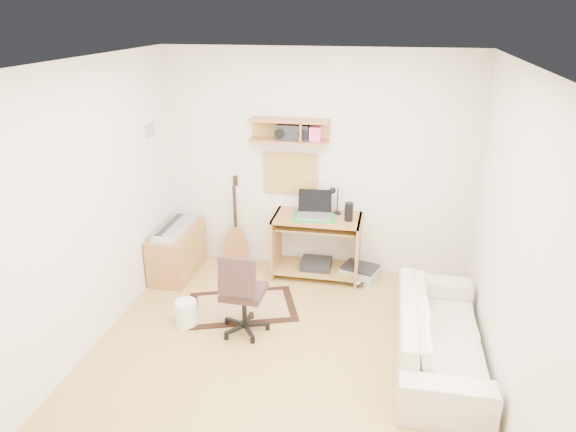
% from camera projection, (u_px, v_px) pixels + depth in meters
% --- Properties ---
extents(floor, '(3.60, 4.00, 0.01)m').
position_uv_depth(floor, '(282.00, 362.00, 4.86)').
color(floor, tan).
rests_on(floor, ground).
extents(ceiling, '(3.60, 4.00, 0.01)m').
position_uv_depth(ceiling, '(281.00, 63.00, 3.91)').
color(ceiling, white).
rests_on(ceiling, ground).
extents(back_wall, '(3.60, 0.01, 2.60)m').
position_uv_depth(back_wall, '(317.00, 163.00, 6.22)').
color(back_wall, silver).
rests_on(back_wall, ground).
extents(left_wall, '(0.01, 4.00, 2.60)m').
position_uv_depth(left_wall, '(80.00, 214.00, 4.71)').
color(left_wall, silver).
rests_on(left_wall, ground).
extents(right_wall, '(0.01, 4.00, 2.60)m').
position_uv_depth(right_wall, '(515.00, 246.00, 4.06)').
color(right_wall, silver).
rests_on(right_wall, ground).
extents(wall_shelf, '(0.90, 0.25, 0.26)m').
position_uv_depth(wall_shelf, '(289.00, 131.00, 6.01)').
color(wall_shelf, '#AB6C3C').
rests_on(wall_shelf, back_wall).
extents(cork_board, '(0.64, 0.03, 0.49)m').
position_uv_depth(cork_board, '(291.00, 173.00, 6.30)').
color(cork_board, tan).
rests_on(cork_board, back_wall).
extents(wall_photo, '(0.02, 0.20, 0.15)m').
position_uv_depth(wall_photo, '(150.00, 130.00, 5.93)').
color(wall_photo, '#4C8CBF').
rests_on(wall_photo, left_wall).
extents(desk, '(1.00, 0.55, 0.75)m').
position_uv_depth(desk, '(316.00, 246.00, 6.29)').
color(desk, '#AB6C3C').
rests_on(desk, floor).
extents(laptop, '(0.41, 0.41, 0.29)m').
position_uv_depth(laptop, '(314.00, 205.00, 6.09)').
color(laptop, silver).
rests_on(laptop, desk).
extents(speaker, '(0.10, 0.10, 0.21)m').
position_uv_depth(speaker, '(349.00, 212.00, 6.00)').
color(speaker, black).
rests_on(speaker, desk).
extents(desk_lamp, '(0.11, 0.11, 0.33)m').
position_uv_depth(desk_lamp, '(338.00, 200.00, 6.18)').
color(desk_lamp, black).
rests_on(desk_lamp, desk).
extents(pencil_cup, '(0.06, 0.06, 0.09)m').
position_uv_depth(pencil_cup, '(347.00, 212.00, 6.17)').
color(pencil_cup, '#2E4A8C').
rests_on(pencil_cup, desk).
extents(boombox, '(0.36, 0.17, 0.19)m').
position_uv_depth(boombox, '(293.00, 133.00, 6.00)').
color(boombox, black).
rests_on(boombox, wall_shelf).
extents(rug, '(1.30, 1.07, 0.01)m').
position_uv_depth(rug, '(242.00, 306.00, 5.73)').
color(rug, beige).
rests_on(rug, floor).
extents(task_chair, '(0.46, 0.46, 0.88)m').
position_uv_depth(task_chair, '(244.00, 292.00, 5.16)').
color(task_chair, '#34221E').
rests_on(task_chair, floor).
extents(cabinet, '(0.40, 0.90, 0.55)m').
position_uv_depth(cabinet, '(177.00, 252.00, 6.39)').
color(cabinet, '#AB6C3C').
rests_on(cabinet, floor).
extents(music_keyboard, '(0.25, 0.80, 0.07)m').
position_uv_depth(music_keyboard, '(175.00, 228.00, 6.28)').
color(music_keyboard, '#B2B5BA').
rests_on(music_keyboard, cabinet).
extents(guitar, '(0.34, 0.26, 1.12)m').
position_uv_depth(guitar, '(234.00, 221.00, 6.53)').
color(guitar, '#AA6C34').
rests_on(guitar, floor).
extents(waste_basket, '(0.26, 0.26, 0.26)m').
position_uv_depth(waste_basket, '(186.00, 313.00, 5.38)').
color(waste_basket, white).
rests_on(waste_basket, floor).
extents(printer, '(0.49, 0.43, 0.15)m').
position_uv_depth(printer, '(360.00, 272.00, 6.32)').
color(printer, '#A5A8AA').
rests_on(printer, floor).
extents(sofa, '(0.55, 1.89, 0.74)m').
position_uv_depth(sofa, '(441.00, 324.00, 4.75)').
color(sofa, beige).
rests_on(sofa, floor).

